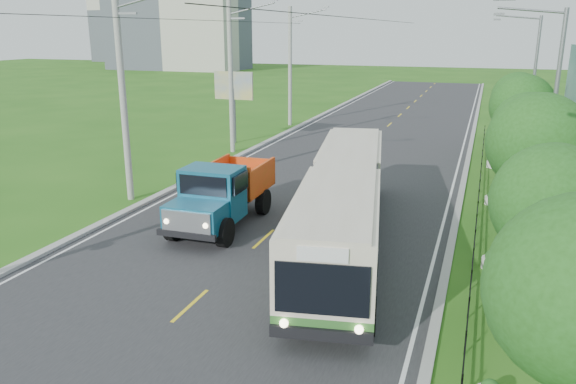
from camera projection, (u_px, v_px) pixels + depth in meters
The scene contains 26 objects.
ground at pixel (190, 306), 17.07m from camera, with size 240.00×240.00×0.00m, color #265B15.
road at pixel (347, 164), 35.19m from camera, with size 14.00×120.00×0.02m, color #28282B.
curb_left at pixel (242, 154), 37.47m from camera, with size 0.40×120.00×0.15m, color #9E9E99.
curb_right at pixel (465, 172), 32.89m from camera, with size 0.30×120.00×0.10m, color #9E9E99.
edge_line_left at pixel (249, 156), 37.31m from camera, with size 0.12×120.00×0.00m, color silver.
edge_line_right at pixel (457, 172), 33.06m from camera, with size 0.12×120.00×0.00m, color silver.
centre_dash at pixel (190, 305), 17.07m from camera, with size 0.12×2.20×0.00m, color yellow.
railing_right at pixel (479, 197), 27.12m from camera, with size 0.04×40.00×0.60m, color black.
pole_near at pixel (123, 96), 26.45m from camera, with size 3.51×0.32×10.00m.
pole_mid at pixel (231, 77), 37.32m from camera, with size 3.51×0.32×10.00m.
pole_far at pixel (290, 66), 48.19m from camera, with size 3.51×0.32×10.00m.
tree_second at pixel (553, 209), 14.88m from camera, with size 3.18×3.26×5.30m.
tree_third at pixel (538, 148), 20.19m from camera, with size 3.60×3.62×6.00m.
tree_fourth at pixel (528, 132), 25.74m from camera, with size 3.24×3.31×5.40m.
tree_fifth at pixel (522, 109), 31.10m from camera, with size 3.48×3.52×5.80m.
tree_back at pixel (518, 100), 36.59m from camera, with size 3.30×3.36×5.50m.
streetlight_mid at pixel (551, 104), 24.99m from camera, with size 3.02×0.20×9.07m.
streetlight_far at pixel (531, 79), 37.68m from camera, with size 3.02×0.20×9.07m.
planter_near at pixel (491, 261), 19.68m from camera, with size 0.64×0.64×0.67m.
planter_mid at pixel (492, 199), 26.93m from camera, with size 0.64×0.64×0.67m.
planter_far at pixel (492, 163), 34.18m from camera, with size 0.64×0.64×0.67m.
billboard_left at pixel (234, 90), 40.78m from camera, with size 3.00×0.20×5.20m.
billboard_right at pixel (575, 84), 29.78m from camera, with size 0.24×6.00×7.30m.
apartment_far at pixel (142, 11), 147.73m from camera, with size 24.00×14.00×26.00m, color #B7B2A3.
bus at pixel (344, 198), 21.46m from camera, with size 5.40×16.47×3.14m.
dump_truck at pixel (222, 190), 23.72m from camera, with size 2.72×6.60×2.75m.
Camera 1 is at (7.94, -13.57, 8.08)m, focal length 35.00 mm.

